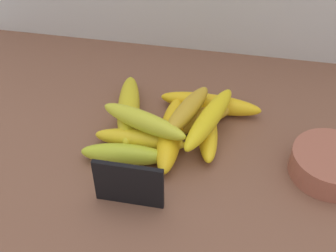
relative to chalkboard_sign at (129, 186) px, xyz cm
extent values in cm
cube|color=brown|center=(6.95, 9.55, -5.36)|extent=(110.00, 76.00, 3.00)
cube|color=black|center=(0.00, -0.07, 0.34)|extent=(11.00, 0.80, 8.40)
cube|color=olive|center=(0.00, 0.73, -3.56)|extent=(9.90, 1.20, 0.60)
cylinder|color=#9A5644|center=(31.46, 12.31, -1.62)|extent=(13.17, 13.17, 4.48)
ellipsoid|color=yellow|center=(10.35, 16.72, -2.09)|extent=(5.59, 15.42, 3.53)
ellipsoid|color=gold|center=(-5.50, 20.29, -1.73)|extent=(8.46, 20.74, 4.25)
ellipsoid|color=yellow|center=(9.82, 25.06, -1.94)|extent=(20.10, 4.78, 3.84)
ellipsoid|color=gold|center=(7.08, 19.06, -1.92)|extent=(16.86, 14.53, 3.87)
ellipsoid|color=yellow|center=(3.84, 14.73, -1.68)|extent=(5.39, 19.84, 4.35)
ellipsoid|color=#B4C82D|center=(-3.23, 8.32, -1.98)|extent=(15.29, 5.10, 3.75)
ellipsoid|color=yellow|center=(-1.36, 12.55, -2.06)|extent=(16.65, 3.92, 3.59)
ellipsoid|color=gold|center=(6.28, 17.81, 1.72)|extent=(8.17, 15.47, 3.40)
ellipsoid|color=yellow|center=(10.41, 16.65, 1.43)|extent=(9.01, 18.87, 3.51)
ellipsoid|color=gold|center=(-0.81, 13.60, 1.50)|extent=(17.16, 9.13, 3.53)
camera|label=1|loc=(14.32, -42.41, 51.51)|focal=46.65mm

